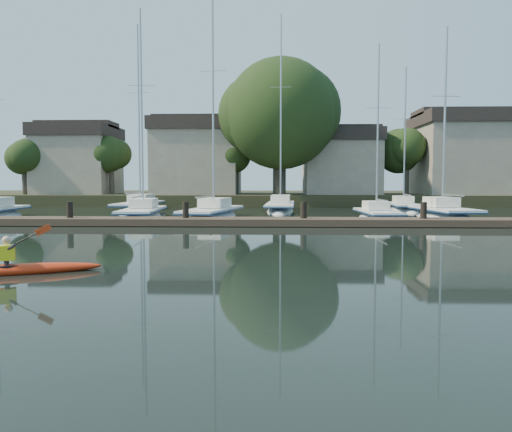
{
  "coord_description": "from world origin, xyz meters",
  "views": [
    {
      "loc": [
        1.5,
        -11.21,
        2.25
      ],
      "look_at": [
        0.96,
        3.74,
        1.2
      ],
      "focal_mm": 35.0,
      "sensor_mm": 36.0,
      "label": 1
    }
  ],
  "objects_px": {
    "sailboat_3": "(377,222)",
    "sailboat_5": "(140,213)",
    "dock": "(244,221)",
    "sailboat_6": "(280,213)",
    "sailboat_4": "(443,222)",
    "sailboat_2": "(213,222)",
    "sailboat_7": "(404,213)",
    "sailboat_1": "(143,221)",
    "kayak": "(12,268)"
  },
  "relations": [
    {
      "from": "sailboat_3",
      "to": "sailboat_5",
      "type": "relative_size",
      "value": 0.73
    },
    {
      "from": "dock",
      "to": "sailboat_5",
      "type": "xyz_separation_m",
      "value": [
        -8.86,
        12.78,
        -0.4
      ]
    },
    {
      "from": "sailboat_5",
      "to": "sailboat_6",
      "type": "distance_m",
      "value": 10.86
    },
    {
      "from": "sailboat_4",
      "to": "sailboat_2",
      "type": "bearing_deg",
      "value": 176.74
    },
    {
      "from": "sailboat_4",
      "to": "sailboat_7",
      "type": "bearing_deg",
      "value": 87.55
    },
    {
      "from": "sailboat_4",
      "to": "sailboat_1",
      "type": "bearing_deg",
      "value": 176.81
    },
    {
      "from": "sailboat_6",
      "to": "sailboat_1",
      "type": "bearing_deg",
      "value": -134.77
    },
    {
      "from": "dock",
      "to": "sailboat_6",
      "type": "relative_size",
      "value": 2.15
    },
    {
      "from": "sailboat_1",
      "to": "sailboat_4",
      "type": "bearing_deg",
      "value": -2.9
    },
    {
      "from": "kayak",
      "to": "sailboat_3",
      "type": "bearing_deg",
      "value": 33.18
    },
    {
      "from": "sailboat_1",
      "to": "sailboat_5",
      "type": "bearing_deg",
      "value": 101.89
    },
    {
      "from": "kayak",
      "to": "sailboat_4",
      "type": "relative_size",
      "value": 0.31
    },
    {
      "from": "sailboat_6",
      "to": "sailboat_5",
      "type": "bearing_deg",
      "value": -179.85
    },
    {
      "from": "dock",
      "to": "sailboat_3",
      "type": "height_order",
      "value": "sailboat_3"
    },
    {
      "from": "sailboat_3",
      "to": "sailboat_6",
      "type": "distance_m",
      "value": 9.7
    },
    {
      "from": "kayak",
      "to": "sailboat_4",
      "type": "bearing_deg",
      "value": 26.32
    },
    {
      "from": "sailboat_6",
      "to": "kayak",
      "type": "bearing_deg",
      "value": -102.06
    },
    {
      "from": "sailboat_5",
      "to": "sailboat_4",
      "type": "bearing_deg",
      "value": -18.38
    },
    {
      "from": "sailboat_5",
      "to": "sailboat_3",
      "type": "bearing_deg",
      "value": -25.02
    },
    {
      "from": "sailboat_3",
      "to": "sailboat_5",
      "type": "height_order",
      "value": "sailboat_5"
    },
    {
      "from": "sailboat_2",
      "to": "sailboat_6",
      "type": "distance_m",
      "value": 8.66
    },
    {
      "from": "kayak",
      "to": "sailboat_6",
      "type": "xyz_separation_m",
      "value": [
        6.82,
        25.77,
        -0.34
      ]
    },
    {
      "from": "dock",
      "to": "sailboat_6",
      "type": "height_order",
      "value": "sailboat_6"
    },
    {
      "from": "sailboat_6",
      "to": "sailboat_7",
      "type": "relative_size",
      "value": 1.32
    },
    {
      "from": "kayak",
      "to": "sailboat_5",
      "type": "bearing_deg",
      "value": 76.74
    },
    {
      "from": "sailboat_3",
      "to": "sailboat_5",
      "type": "bearing_deg",
      "value": 151.35
    },
    {
      "from": "sailboat_4",
      "to": "sailboat_5",
      "type": "height_order",
      "value": "sailboat_5"
    },
    {
      "from": "dock",
      "to": "sailboat_7",
      "type": "bearing_deg",
      "value": 48.84
    },
    {
      "from": "sailboat_3",
      "to": "sailboat_2",
      "type": "bearing_deg",
      "value": 176.4
    },
    {
      "from": "sailboat_5",
      "to": "sailboat_7",
      "type": "height_order",
      "value": "sailboat_5"
    },
    {
      "from": "dock",
      "to": "sailboat_2",
      "type": "height_order",
      "value": "sailboat_2"
    },
    {
      "from": "sailboat_3",
      "to": "sailboat_6",
      "type": "xyz_separation_m",
      "value": [
        -5.6,
        7.92,
        -0.02
      ]
    },
    {
      "from": "dock",
      "to": "sailboat_2",
      "type": "relative_size",
      "value": 2.24
    },
    {
      "from": "kayak",
      "to": "dock",
      "type": "relative_size",
      "value": 0.12
    },
    {
      "from": "sailboat_1",
      "to": "sailboat_6",
      "type": "relative_size",
      "value": 0.87
    },
    {
      "from": "sailboat_6",
      "to": "dock",
      "type": "bearing_deg",
      "value": -96.41
    },
    {
      "from": "sailboat_5",
      "to": "sailboat_2",
      "type": "bearing_deg",
      "value": -48.4
    },
    {
      "from": "kayak",
      "to": "sailboat_2",
      "type": "relative_size",
      "value": 0.26
    },
    {
      "from": "sailboat_4",
      "to": "sailboat_7",
      "type": "xyz_separation_m",
      "value": [
        -0.33,
        7.93,
        0.03
      ]
    },
    {
      "from": "sailboat_1",
      "to": "sailboat_3",
      "type": "distance_m",
      "value": 14.03
    },
    {
      "from": "sailboat_1",
      "to": "sailboat_2",
      "type": "distance_m",
      "value": 4.23
    },
    {
      "from": "sailboat_4",
      "to": "sailboat_6",
      "type": "height_order",
      "value": "sailboat_6"
    },
    {
      "from": "sailboat_2",
      "to": "sailboat_4",
      "type": "distance_m",
      "value": 13.93
    },
    {
      "from": "dock",
      "to": "sailboat_2",
      "type": "bearing_deg",
      "value": 115.12
    },
    {
      "from": "sailboat_1",
      "to": "kayak",
      "type": "bearing_deg",
      "value": -89.47
    },
    {
      "from": "kayak",
      "to": "sailboat_4",
      "type": "height_order",
      "value": "sailboat_4"
    },
    {
      "from": "sailboat_2",
      "to": "sailboat_5",
      "type": "distance_m",
      "value": 10.46
    },
    {
      "from": "kayak",
      "to": "sailboat_1",
      "type": "distance_m",
      "value": 18.13
    },
    {
      "from": "kayak",
      "to": "sailboat_1",
      "type": "relative_size",
      "value": 0.29
    },
    {
      "from": "sailboat_4",
      "to": "sailboat_6",
      "type": "bearing_deg",
      "value": 138.72
    }
  ]
}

